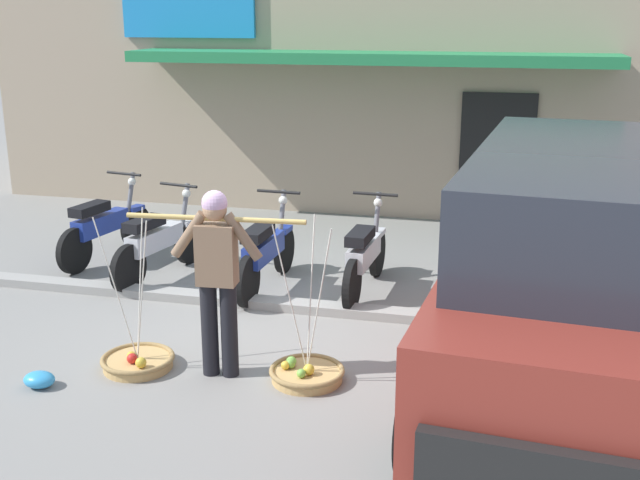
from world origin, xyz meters
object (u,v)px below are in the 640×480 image
object	(u,v)px
motorcycle_third_in_row	(266,252)
plastic_litter_bag	(39,380)
motorcycle_second_in_row	(158,242)
parked_truck	(580,271)
motorcycle_nearest_shop	(104,227)
fruit_basket_right_side	(138,361)
motorcycle_end_of_row	(365,255)
fruit_vendor	(217,271)
fruit_basket_left_side	(306,373)

from	to	relation	value
motorcycle_third_in_row	plastic_litter_bag	size ratio (longest dim) A/B	6.51
motorcycle_second_in_row	parked_truck	xyz separation A→B (m)	(4.68, -2.03, 0.68)
motorcycle_nearest_shop	motorcycle_third_in_row	xyz separation A→B (m)	(2.38, -0.56, 0.00)
motorcycle_second_in_row	fruit_basket_right_side	bearing A→B (deg)	-69.51
motorcycle_end_of_row	plastic_litter_bag	size ratio (longest dim) A/B	6.51
motorcycle_nearest_shop	motorcycle_second_in_row	distance (m)	1.10
motorcycle_second_in_row	motorcycle_end_of_row	world-z (taller)	same
fruit_vendor	motorcycle_end_of_row	size ratio (longest dim) A/B	0.93
fruit_vendor	plastic_litter_bag	bearing A→B (deg)	-156.85
fruit_basket_left_side	motorcycle_end_of_row	xyz separation A→B (m)	(0.08, 2.33, 0.38)
fruit_vendor	motorcycle_end_of_row	xyz separation A→B (m)	(0.86, 2.39, -0.52)
fruit_basket_right_side	parked_truck	bearing A→B (deg)	5.27
motorcycle_nearest_shop	plastic_litter_bag	xyz separation A→B (m)	(1.22, -3.42, -0.38)
motorcycle_third_in_row	fruit_basket_right_side	bearing A→B (deg)	-102.28
fruit_vendor	fruit_basket_left_side	size ratio (longest dim) A/B	1.17
motorcycle_nearest_shop	motorcycle_second_in_row	bearing A→B (deg)	-26.13
fruit_basket_right_side	motorcycle_nearest_shop	xyz separation A→B (m)	(-1.88, 2.87, 0.38)
fruit_vendor	fruit_basket_left_side	bearing A→B (deg)	4.52
fruit_basket_right_side	parked_truck	world-z (taller)	parked_truck
fruit_basket_right_side	fruit_basket_left_side	bearing A→B (deg)	4.72
motorcycle_nearest_shop	parked_truck	distance (m)	6.24
motorcycle_end_of_row	parked_truck	bearing A→B (deg)	-44.51
fruit_basket_left_side	motorcycle_end_of_row	size ratio (longest dim) A/B	0.80
fruit_basket_right_side	motorcycle_third_in_row	size ratio (longest dim) A/B	0.80
fruit_vendor	motorcycle_third_in_row	bearing A→B (deg)	97.15
fruit_basket_left_side	motorcycle_nearest_shop	size ratio (longest dim) A/B	0.80
parked_truck	fruit_basket_left_side	bearing A→B (deg)	-174.35
motorcycle_second_in_row	motorcycle_third_in_row	world-z (taller)	same
motorcycle_third_in_row	plastic_litter_bag	world-z (taller)	motorcycle_third_in_row
motorcycle_third_in_row	motorcycle_end_of_row	xyz separation A→B (m)	(1.14, 0.15, 0.00)
motorcycle_nearest_shop	plastic_litter_bag	size ratio (longest dim) A/B	6.45
motorcycle_second_in_row	plastic_litter_bag	size ratio (longest dim) A/B	6.43
fruit_basket_right_side	parked_truck	xyz separation A→B (m)	(3.79, 0.35, 1.06)
fruit_basket_right_side	motorcycle_third_in_row	bearing A→B (deg)	77.72
plastic_litter_bag	parked_truck	bearing A→B (deg)	11.42
fruit_basket_right_side	motorcycle_second_in_row	world-z (taller)	fruit_basket_right_side
fruit_basket_right_side	motorcycle_end_of_row	distance (m)	2.98
fruit_vendor	fruit_basket_left_side	distance (m)	1.19
fruit_vendor	plastic_litter_bag	world-z (taller)	fruit_vendor
parked_truck	motorcycle_second_in_row	bearing A→B (deg)	156.55
fruit_vendor	motorcycle_third_in_row	size ratio (longest dim) A/B	0.93
fruit_basket_right_side	fruit_vendor	bearing A→B (deg)	4.91
motorcycle_nearest_shop	fruit_basket_left_side	bearing A→B (deg)	-38.49
parked_truck	motorcycle_third_in_row	bearing A→B (deg)	149.27
fruit_vendor	fruit_basket_right_side	bearing A→B (deg)	-175.09
motorcycle_second_in_row	fruit_vendor	bearing A→B (deg)	-54.13
fruit_basket_left_side	motorcycle_nearest_shop	bearing A→B (deg)	141.51
fruit_basket_left_side	motorcycle_third_in_row	size ratio (longest dim) A/B	0.80
motorcycle_third_in_row	parked_truck	xyz separation A→B (m)	(3.29, -1.96, 0.68)
fruit_basket_left_side	motorcycle_second_in_row	bearing A→B (deg)	137.43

